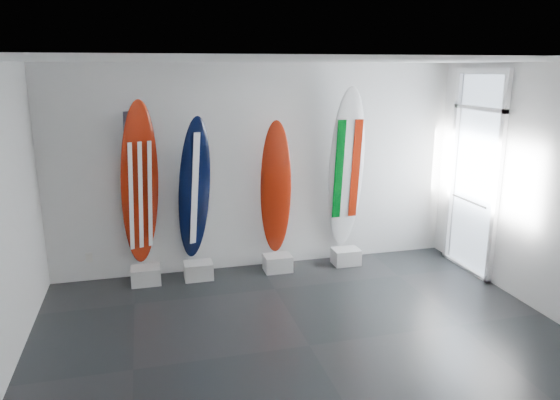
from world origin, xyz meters
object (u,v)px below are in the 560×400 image
object	(u,v)px
surfboard_italy	(346,169)
surfboard_navy	(195,190)
surfboard_swiss	(276,188)
surfboard_usa	(140,185)

from	to	relation	value
surfboard_italy	surfboard_navy	bearing A→B (deg)	178.30
surfboard_navy	surfboard_swiss	size ratio (longest dim) A/B	1.06
surfboard_usa	surfboard_navy	world-z (taller)	surfboard_usa
surfboard_italy	surfboard_swiss	bearing A→B (deg)	178.30
surfboard_navy	surfboard_swiss	world-z (taller)	surfboard_navy
surfboard_usa	surfboard_italy	bearing A→B (deg)	-19.93
surfboard_swiss	surfboard_navy	bearing A→B (deg)	-173.23
surfboard_usa	surfboard_swiss	size ratio (longest dim) A/B	1.17
surfboard_navy	surfboard_italy	distance (m)	2.26
surfboard_usa	surfboard_navy	xyz separation A→B (m)	(0.73, 0.00, -0.11)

